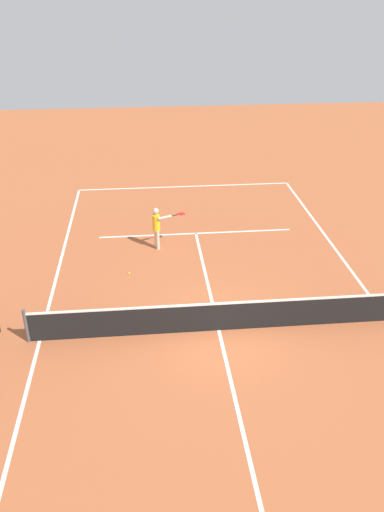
% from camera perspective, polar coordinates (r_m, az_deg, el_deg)
% --- Properties ---
extents(ground_plane, '(60.00, 60.00, 0.00)m').
position_cam_1_polar(ground_plane, '(15.37, 2.96, -8.15)').
color(ground_plane, '#AD5933').
extents(court_lines, '(10.42, 23.89, 0.01)m').
position_cam_1_polar(court_lines, '(15.37, 2.96, -8.14)').
color(court_lines, white).
rests_on(court_lines, ground).
extents(tennis_net, '(11.02, 0.10, 1.07)m').
position_cam_1_polar(tennis_net, '(15.08, 3.01, -6.63)').
color(tennis_net, '#4C4C51').
rests_on(tennis_net, ground).
extents(player_serving, '(1.29, 0.59, 1.65)m').
position_cam_1_polar(player_serving, '(19.43, -3.80, 3.47)').
color(player_serving, beige).
rests_on(player_serving, ground).
extents(tennis_ball, '(0.07, 0.07, 0.07)m').
position_cam_1_polar(tennis_ball, '(18.19, -6.95, -1.90)').
color(tennis_ball, '#CCE033').
rests_on(tennis_ball, ground).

